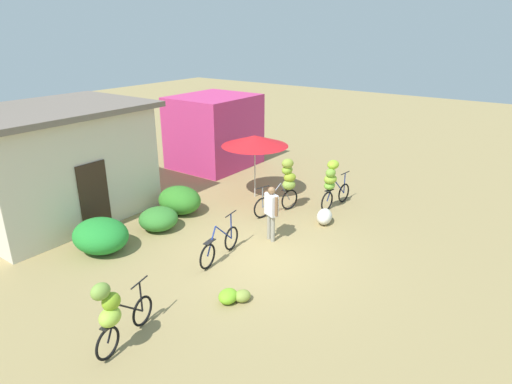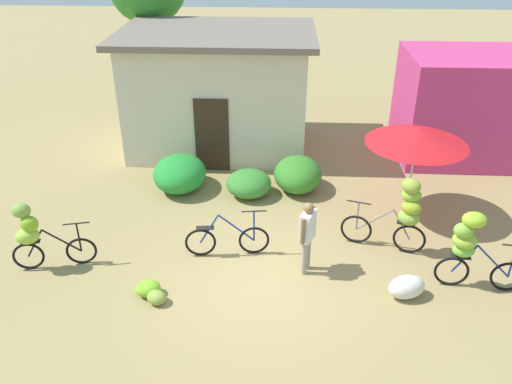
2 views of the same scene
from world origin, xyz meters
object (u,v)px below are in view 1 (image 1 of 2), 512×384
Objects in this scene: building_low at (56,163)px; produce_sack at (324,217)px; bicycle_near_pile at (220,246)px; bicycle_by_shop at (332,180)px; market_umbrella at (255,141)px; banana_pile_on_ground at (233,296)px; bicycle_leftmost at (113,311)px; bicycle_center_loaded at (285,182)px; shop_pink at (214,131)px; person_vendor at (271,208)px.

produce_sack is at bearing -58.22° from building_low.
bicycle_by_shop is (4.50, -0.80, 0.61)m from bicycle_near_pile.
market_umbrella is at bearing 101.54° from bicycle_by_shop.
market_umbrella is 3.18× the size of banana_pile_on_ground.
bicycle_leftmost is 3.73m from bicycle_near_pile.
bicycle_by_shop is at bearing -10.13° from bicycle_near_pile.
bicycle_near_pile is 1.01× the size of bicycle_center_loaded.
shop_pink is at bearing 76.34° from bicycle_by_shop.
shop_pink is 1.86× the size of bicycle_near_pile.
building_low reaches higher than bicycle_center_loaded.
building_low is 6.93m from bicycle_leftmost.
bicycle_leftmost is at bearing -172.38° from bicycle_center_loaded.
shop_pink is 4.60× the size of banana_pile_on_ground.
bicycle_near_pile is 2.47× the size of banana_pile_on_ground.
shop_pink is 1.95× the size of bicycle_by_shop.
bicycle_center_loaded is (3.52, 0.30, 0.62)m from bicycle_near_pile.
bicycle_by_shop is 5.86m from banana_pile_on_ground.
bicycle_center_loaded is at bearing 19.82° from banana_pile_on_ground.
bicycle_near_pile is at bearing 161.31° from produce_sack.
shop_pink reaches higher than bicycle_by_shop.
bicycle_leftmost is at bearing -114.49° from building_low.
bicycle_leftmost is at bearing 162.03° from banana_pile_on_ground.
bicycle_leftmost is at bearing 178.97° from bicycle_by_shop.
bicycle_by_shop is at bearing -78.46° from market_umbrella.
bicycle_near_pile reaches higher than produce_sack.
bicycle_leftmost is (-9.62, -5.97, -0.61)m from shop_pink.
market_umbrella is at bearing 73.24° from bicycle_center_loaded.
bicycle_by_shop is (5.28, -6.41, -0.73)m from building_low.
banana_pile_on_ground is at bearing -131.70° from bicycle_near_pile.
banana_pile_on_ground is at bearing -173.85° from bicycle_by_shop.
building_low is 7.22m from banana_pile_on_ground.
building_low is 6.10m from market_umbrella.
bicycle_by_shop is 2.36× the size of banana_pile_on_ground.
shop_pink is 4.09m from market_umbrella.
bicycle_near_pile is (3.64, 0.66, -0.47)m from bicycle_leftmost.
market_umbrella is at bearing 24.33° from bicycle_near_pile.
shop_pink is (6.77, -0.29, -0.25)m from building_low.
bicycle_center_loaded is (4.30, -5.30, -0.71)m from building_low.
bicycle_center_loaded is 2.43× the size of produce_sack.
banana_pile_on_ground is at bearing -160.18° from bicycle_center_loaded.
bicycle_near_pile is at bearing -175.11° from bicycle_center_loaded.
produce_sack is at bearing -20.45° from person_vendor.
shop_pink reaches higher than bicycle_center_loaded.
shop_pink is 5.61m from bicycle_center_loaded.
banana_pile_on_ground is at bearing -93.94° from building_low.
bicycle_by_shop is at bearing -1.03° from bicycle_leftmost.
produce_sack is at bearing 3.37° from banana_pile_on_ground.
market_umbrella is 3.47m from produce_sack.
produce_sack is (4.18, -6.75, -1.47)m from building_low.
person_vendor is (-4.41, -5.79, -0.51)m from shop_pink.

